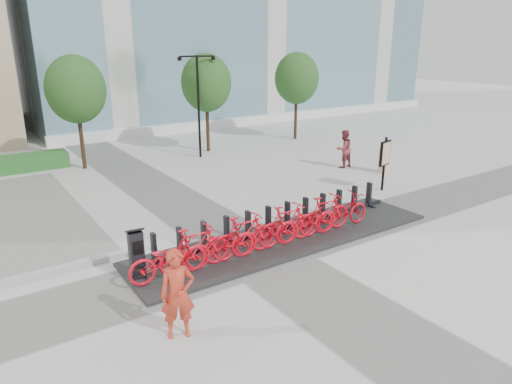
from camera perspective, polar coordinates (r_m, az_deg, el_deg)
ground at (r=12.66m, az=0.06°, el=-7.70°), size 120.00×120.00×0.00m
tree_1 at (r=22.08m, az=-21.61°, el=11.81°), size 2.60×2.60×5.10m
tree_2 at (r=24.36m, az=-6.24°, el=13.39°), size 2.60×2.60×5.10m
tree_3 at (r=27.68m, az=5.11°, el=13.96°), size 2.60×2.60×5.10m
streetlamp at (r=23.06m, az=-7.24°, el=11.97°), size 2.00×0.20×5.00m
dock_pad at (r=13.56m, az=3.92°, el=-5.75°), size 9.60×2.40×0.08m
dock_rail_posts at (r=13.76m, az=2.94°, el=-3.26°), size 8.02×0.50×0.85m
bike_0 at (r=11.25m, az=-10.93°, el=-8.10°), size 2.00×0.70×1.05m
bike_1 at (r=11.48m, az=-7.64°, el=-7.02°), size 1.94×0.55×1.16m
bike_2 at (r=11.81m, az=-4.49°, el=-6.49°), size 2.00×0.70×1.05m
bike_3 at (r=12.13m, az=-1.53°, el=-5.47°), size 1.94×0.55×1.16m
bike_4 at (r=12.52m, az=1.26°, el=-4.98°), size 2.00×0.70×1.05m
bike_5 at (r=12.90m, az=3.87°, el=-4.03°), size 1.94×0.55×1.16m
bike_6 at (r=13.34m, az=6.32°, el=-3.60°), size 2.00×0.70×1.05m
bike_7 at (r=13.77m, az=8.62°, el=-2.74°), size 1.94×0.55×1.16m
bike_8 at (r=14.27m, az=10.75°, el=-2.36°), size 2.00×0.70×1.05m
kiosk at (r=11.40m, az=-14.70°, el=-7.43°), size 0.43×0.37×1.30m
worker_red at (r=9.09m, az=-9.78°, el=-12.46°), size 0.77×0.63×1.83m
pedestrian at (r=21.58m, az=10.91°, el=5.32°), size 0.87×0.68×1.76m
construction_barrel at (r=21.21m, az=15.76°, el=3.71°), size 0.58×0.58×1.02m
map_sign at (r=18.34m, az=15.82°, el=4.41°), size 0.70×0.27×2.12m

